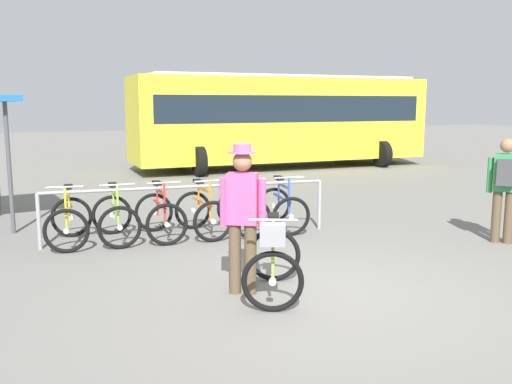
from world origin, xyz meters
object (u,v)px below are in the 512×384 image
(racked_bike_yellow, at_px, (69,221))
(racked_bike_red, at_px, (160,216))
(racked_bike_lime, at_px, (116,218))
(bus_distant, at_px, (281,116))
(featured_bicycle, at_px, (273,260))
(pedestrian_with_backpack, at_px, (505,184))
(racked_bike_orange, at_px, (202,213))
(racked_bike_white, at_px, (243,211))
(person_with_featured_bike, at_px, (243,213))
(racked_bike_blue, at_px, (282,209))

(racked_bike_yellow, relative_size, racked_bike_red, 1.06)
(racked_bike_lime, bearing_deg, bus_distant, 52.03)
(featured_bicycle, relative_size, pedestrian_with_backpack, 0.77)
(racked_bike_orange, height_order, racked_bike_white, same)
(racked_bike_yellow, relative_size, racked_bike_lime, 1.08)
(racked_bike_yellow, distance_m, racked_bike_red, 1.40)
(racked_bike_lime, relative_size, pedestrian_with_backpack, 0.67)
(person_with_featured_bike, bearing_deg, bus_distant, 64.21)
(racked_bike_white, xyz_separation_m, person_with_featured_bike, (-1.05, -2.87, 0.58))
(bus_distant, bearing_deg, racked_bike_blue, -113.72)
(racked_bike_lime, bearing_deg, racked_bike_blue, -3.95)
(racked_bike_lime, relative_size, racked_bike_blue, 0.93)
(racked_bike_yellow, bearing_deg, pedestrian_with_backpack, -20.44)
(racked_bike_orange, relative_size, bus_distant, 0.11)
(racked_bike_red, bearing_deg, racked_bike_orange, -3.95)
(pedestrian_with_backpack, height_order, bus_distant, bus_distant)
(racked_bike_red, distance_m, racked_bike_blue, 2.10)
(racked_bike_lime, height_order, pedestrian_with_backpack, pedestrian_with_backpack)
(racked_bike_lime, relative_size, racked_bike_red, 0.98)
(person_with_featured_bike, height_order, bus_distant, bus_distant)
(racked_bike_lime, distance_m, racked_bike_white, 2.10)
(racked_bike_red, bearing_deg, racked_bike_yellow, 176.05)
(racked_bike_red, xyz_separation_m, featured_bicycle, (0.62, -3.24, 0.08))
(racked_bike_white, xyz_separation_m, featured_bicycle, (-0.78, -3.14, 0.08))
(racked_bike_red, bearing_deg, bus_distant, 55.25)
(racked_bike_blue, height_order, bus_distant, bus_distant)
(bus_distant, bearing_deg, person_with_featured_bike, -115.79)
(featured_bicycle, bearing_deg, racked_bike_lime, 111.78)
(racked_bike_red, bearing_deg, racked_bike_lime, 176.05)
(racked_bike_red, height_order, person_with_featured_bike, person_with_featured_bike)
(featured_bicycle, bearing_deg, racked_bike_orange, 88.50)
(racked_bike_yellow, xyz_separation_m, racked_bike_orange, (2.10, -0.14, -0.00))
(racked_bike_red, height_order, racked_bike_white, same)
(racked_bike_orange, relative_size, person_with_featured_bike, 0.66)
(racked_bike_lime, xyz_separation_m, racked_bike_red, (0.70, -0.05, 0.00))
(bus_distant, bearing_deg, racked_bike_yellow, -130.97)
(racked_bike_lime, bearing_deg, racked_bike_red, -3.95)
(racked_bike_red, distance_m, featured_bicycle, 3.30)
(racked_bike_red, bearing_deg, pedestrian_with_backpack, -24.64)
(racked_bike_blue, bearing_deg, racked_bike_yellow, 176.05)
(racked_bike_lime, bearing_deg, racked_bike_orange, -3.95)
(featured_bicycle, distance_m, bus_distant, 12.92)
(racked_bike_orange, distance_m, person_with_featured_bike, 3.00)
(racked_bike_blue, distance_m, featured_bicycle, 3.43)
(racked_bike_red, relative_size, featured_bicycle, 0.89)
(racked_bike_yellow, relative_size, racked_bike_orange, 1.04)
(racked_bike_yellow, height_order, racked_bike_orange, same)
(racked_bike_lime, distance_m, pedestrian_with_backpack, 6.11)
(pedestrian_with_backpack, bearing_deg, racked_bike_red, 155.36)
(racked_bike_lime, height_order, person_with_featured_bike, person_with_featured_bike)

